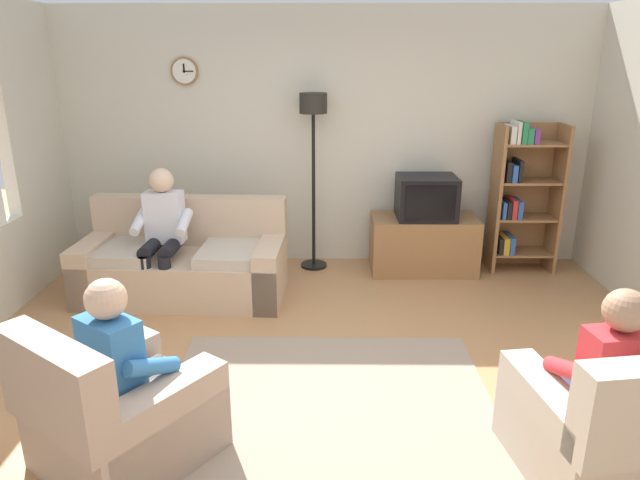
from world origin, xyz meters
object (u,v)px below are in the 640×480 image
(tv_stand, at_px, (423,244))
(person_in_left_armchair, at_px, (128,361))
(bookshelf, at_px, (521,194))
(person_in_right_armchair, at_px, (603,373))
(armchair_near_bookshelf, at_px, (603,433))
(tv, at_px, (426,197))
(floor_lamp, at_px, (313,133))
(armchair_near_window, at_px, (120,417))
(person_on_couch, at_px, (162,229))
(couch, at_px, (184,264))

(tv_stand, xyz_separation_m, person_in_left_armchair, (-2.14, -2.96, 0.31))
(bookshelf, relative_size, person_in_right_armchair, 1.41)
(bookshelf, height_order, armchair_near_bookshelf, bookshelf)
(tv_stand, bearing_deg, tv, -90.00)
(tv_stand, distance_m, person_in_right_armchair, 3.11)
(floor_lamp, bearing_deg, armchair_near_window, -108.12)
(person_on_couch, bearing_deg, person_in_left_armchair, -79.62)
(person_on_couch, height_order, person_in_right_armchair, person_on_couch)
(tv, height_order, floor_lamp, floor_lamp)
(tv_stand, distance_m, person_in_left_armchair, 3.67)
(tv_stand, xyz_separation_m, person_on_couch, (-2.54, -0.78, 0.40))
(tv_stand, height_order, tv, tv)
(armchair_near_window, bearing_deg, couch, 94.81)
(armchair_near_bookshelf, xyz_separation_m, person_in_right_armchair, (-0.01, 0.09, 0.32))
(tv, distance_m, person_on_couch, 2.65)
(person_on_couch, relative_size, person_in_left_armchair, 1.11)
(person_on_couch, bearing_deg, bookshelf, 13.48)
(tv, xyz_separation_m, armchair_near_window, (-2.19, -3.01, -0.52))
(tv, height_order, person_on_couch, person_on_couch)
(armchair_near_window, distance_m, person_in_right_armchair, 2.65)
(tv, relative_size, armchair_near_window, 0.51)
(person_in_left_armchair, bearing_deg, person_on_couch, 100.38)
(armchair_near_window, height_order, armchair_near_bookshelf, same)
(couch, height_order, floor_lamp, floor_lamp)
(tv_stand, bearing_deg, armchair_near_bookshelf, -81.87)
(couch, bearing_deg, tv_stand, 15.57)
(person_in_right_armchair, bearing_deg, armchair_near_bookshelf, -81.86)
(person_in_left_armchair, bearing_deg, floor_lamp, 72.36)
(tv, bearing_deg, person_in_left_armchair, -126.09)
(armchair_near_bookshelf, distance_m, person_on_couch, 3.84)
(tv, xyz_separation_m, floor_lamp, (-1.17, 0.12, 0.64))
(person_on_couch, relative_size, person_in_right_armchair, 1.11)
(bookshelf, distance_m, armchair_near_bookshelf, 3.31)
(floor_lamp, xyz_separation_m, armchair_near_bookshelf, (1.62, -3.25, -1.16))
(bookshelf, xyz_separation_m, armchair_near_window, (-3.19, -3.10, -0.54))
(couch, height_order, armchair_near_window, same)
(person_in_left_armchair, bearing_deg, tv, 53.91)
(bookshelf, xyz_separation_m, person_on_couch, (-3.54, -0.85, -0.13))
(tv, xyz_separation_m, person_on_couch, (-2.54, -0.75, -0.11))
(armchair_near_bookshelf, xyz_separation_m, person_on_couch, (-2.99, 2.37, 0.41))
(couch, relative_size, armchair_near_window, 1.64)
(bookshelf, relative_size, person_in_left_armchair, 1.41)
(couch, height_order, armchair_near_bookshelf, same)
(couch, bearing_deg, bookshelf, 12.28)
(couch, bearing_deg, person_in_left_armchair, -83.74)
(person_on_couch, bearing_deg, armchair_near_window, -81.24)
(armchair_near_window, relative_size, person_in_right_armchair, 1.06)
(tv, distance_m, bookshelf, 1.00)
(couch, relative_size, armchair_near_bookshelf, 1.97)
(armchair_near_window, bearing_deg, tv, 53.92)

